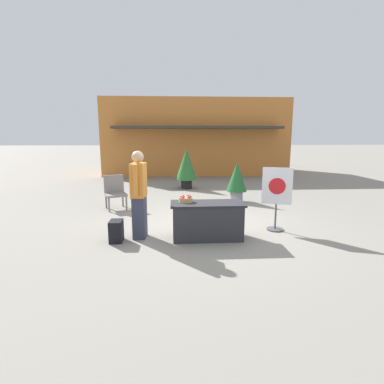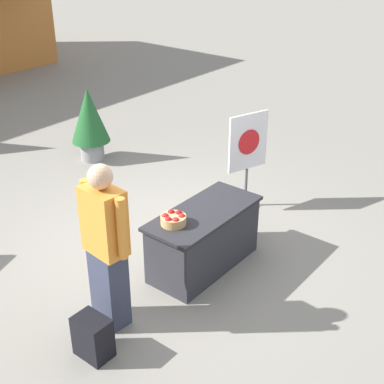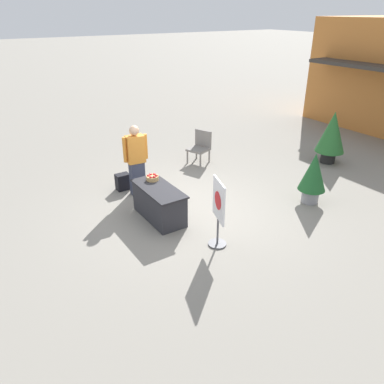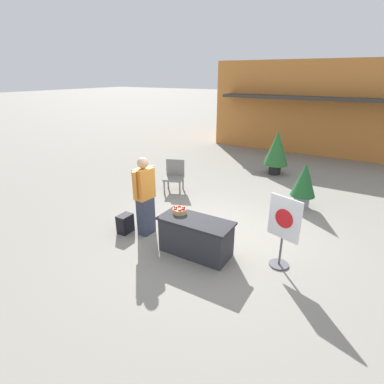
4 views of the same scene
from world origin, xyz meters
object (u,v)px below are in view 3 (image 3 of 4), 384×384
poster_board (218,210)px  potted_plant_near_right (313,175)px  backpack (123,182)px  potted_plant_far_left (332,134)px  person_visitor (136,160)px  apple_basket (152,177)px  display_table (159,203)px  patio_chair (200,145)px

poster_board → potted_plant_near_right: size_ratio=1.11×
backpack → potted_plant_far_left: bearing=74.6°
poster_board → person_visitor: bearing=-65.4°
backpack → apple_basket: bearing=7.0°
display_table → poster_board: bearing=15.9°
apple_basket → person_visitor: bearing=177.1°
person_visitor → backpack: size_ratio=4.15×
display_table → poster_board: poster_board is taller
person_visitor → poster_board: bearing=11.6°
backpack → potted_plant_far_left: 6.16m
potted_plant_far_left → potted_plant_near_right: size_ratio=1.25×
person_visitor → potted_plant_far_left: (1.19, 5.69, -0.00)m
display_table → backpack: display_table is taller
person_visitor → potted_plant_near_right: person_visitor is taller
poster_board → potted_plant_far_left: bearing=-144.0°
display_table → patio_chair: bearing=131.0°
display_table → person_visitor: person_visitor is taller
patio_chair → display_table: bearing=19.8°
potted_plant_near_right → patio_chair: bearing=-168.9°
display_table → apple_basket: (-0.43, 0.08, 0.42)m
potted_plant_far_left → potted_plant_near_right: potted_plant_far_left is taller
patio_chair → apple_basket: bearing=15.0°
display_table → backpack: 1.79m
apple_basket → potted_plant_far_left: 5.74m
apple_basket → poster_board: 2.00m
patio_chair → potted_plant_near_right: size_ratio=0.76×
potted_plant_far_left → display_table: bearing=-88.4°
potted_plant_near_right → potted_plant_far_left: bearing=120.7°
poster_board → patio_chair: poster_board is taller
display_table → person_visitor: 1.45m
apple_basket → poster_board: bearing=10.2°
poster_board → potted_plant_near_right: poster_board is taller
display_table → potted_plant_near_right: bearing=69.0°
backpack → potted_plant_near_right: potted_plant_near_right is taller
potted_plant_near_right → poster_board: bearing=-85.2°
backpack → poster_board: bearing=8.9°
person_visitor → poster_board: person_visitor is taller
potted_plant_far_left → potted_plant_near_right: bearing=-59.3°
display_table → backpack: bearing=-177.3°
person_visitor → potted_plant_far_left: bearing=83.8°
backpack → potted_plant_far_left: (1.62, 5.90, 0.68)m
display_table → potted_plant_far_left: (-0.16, 5.82, 0.52)m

